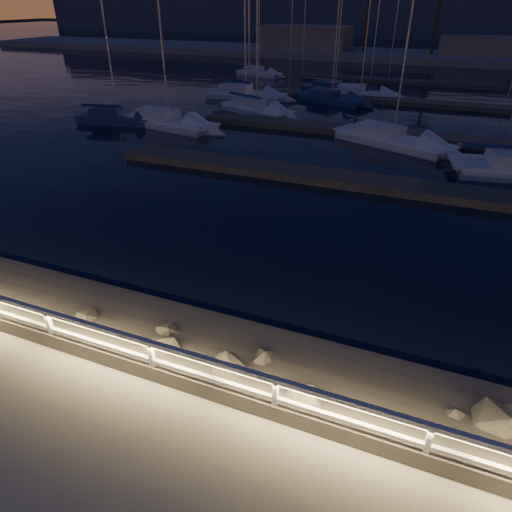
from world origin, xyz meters
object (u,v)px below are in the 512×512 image
object	(u,v)px
sailboat_m	(258,72)
sailboat_j	(255,108)
sailboat_k	(333,88)
sailboat_n	(358,93)
sailboat_a	(116,118)
sailboat_c	(390,138)
sailboat_g	(330,98)
guard_rail	(112,339)
sailboat_e	(244,94)
sailboat_f	(167,121)

from	to	relation	value
sailboat_m	sailboat_j	bearing A→B (deg)	-55.68
sailboat_k	sailboat_n	world-z (taller)	sailboat_k
sailboat_a	sailboat_c	distance (m)	20.24
sailboat_a	sailboat_g	bearing A→B (deg)	37.50
guard_rail	sailboat_a	world-z (taller)	sailboat_a
sailboat_c	sailboat_g	distance (m)	14.16
sailboat_e	sailboat_f	bearing A→B (deg)	-94.91
guard_rail	sailboat_f	world-z (taller)	sailboat_f
sailboat_k	sailboat_n	size ratio (longest dim) A/B	1.02
guard_rail	sailboat_m	xyz separation A→B (m)	(-16.42, 49.16, -0.98)
sailboat_a	sailboat_f	distance (m)	4.22
sailboat_f	sailboat_e	bearing A→B (deg)	97.06
sailboat_c	sailboat_k	world-z (taller)	sailboat_c
sailboat_g	sailboat_j	world-z (taller)	sailboat_g
sailboat_a	sailboat_k	bearing A→B (deg)	47.73
sailboat_j	sailboat_c	bearing A→B (deg)	-2.96
guard_rail	sailboat_m	size ratio (longest dim) A/B	4.30
sailboat_g	guard_rail	bearing A→B (deg)	-62.19
sailboat_e	sailboat_j	bearing A→B (deg)	-58.27
sailboat_j	sailboat_k	bearing A→B (deg)	94.57
sailboat_f	sailboat_k	size ratio (longest dim) A/B	1.12
sailboat_c	sailboat_m	bearing A→B (deg)	151.82
sailboat_c	sailboat_j	world-z (taller)	sailboat_c
sailboat_g	sailboat_k	size ratio (longest dim) A/B	1.00
sailboat_e	sailboat_j	world-z (taller)	sailboat_e
sailboat_j	sailboat_a	bearing A→B (deg)	-116.90
sailboat_a	sailboat_n	world-z (taller)	sailboat_n
sailboat_a	sailboat_j	size ratio (longest dim) A/B	0.92
sailboat_c	sailboat_k	xyz separation A→B (m)	(-8.06, 17.17, -0.03)
sailboat_a	sailboat_e	xyz separation A→B (m)	(5.02, 12.68, 0.06)
sailboat_e	sailboat_f	distance (m)	12.19
sailboat_a	sailboat_m	xyz separation A→B (m)	(0.68, 26.94, -0.02)
sailboat_m	sailboat_n	bearing A→B (deg)	-20.74
sailboat_c	sailboat_m	size ratio (longest dim) A/B	1.32
sailboat_e	sailboat_g	distance (m)	8.14
sailboat_a	sailboat_f	bearing A→B (deg)	-2.86
sailboat_f	sailboat_c	bearing A→B (deg)	16.16
sailboat_f	sailboat_g	bearing A→B (deg)	68.16
sailboat_g	sailboat_n	distance (m)	3.83
sailboat_e	sailboat_k	world-z (taller)	sailboat_e
sailboat_f	sailboat_m	distance (m)	26.65
sailboat_g	sailboat_n	bearing A→B (deg)	80.81
sailboat_j	sailboat_n	bearing A→B (deg)	78.99
sailboat_j	sailboat_k	xyz separation A→B (m)	(3.66, 11.75, -0.02)
sailboat_c	sailboat_n	bearing A→B (deg)	132.31
sailboat_e	sailboat_m	world-z (taller)	sailboat_e
guard_rail	sailboat_g	xyz separation A→B (m)	(-4.08, 36.43, -0.98)
sailboat_c	sailboat_g	size ratio (longest dim) A/B	1.13
sailboat_a	sailboat_g	xyz separation A→B (m)	(13.01, 14.21, -0.02)
guard_rail	sailboat_n	world-z (taller)	sailboat_n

